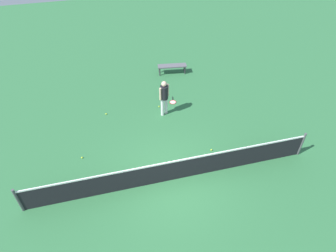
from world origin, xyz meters
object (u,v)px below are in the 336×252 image
Objects in this scene: tennis_racket_near_player at (173,102)px; tennis_ball_midcourt at (211,150)px; tennis_ball_near_player at (106,114)px; player_near_side at (164,95)px; tennis_ball_by_net at (82,158)px; tennis_ball_baseline at (159,107)px; courtside_bench at (172,66)px.

tennis_ball_midcourt is at bearing 100.49° from tennis_racket_near_player.
tennis_ball_near_player is 4.99m from tennis_ball_midcourt.
player_near_side is 25.76× the size of tennis_ball_near_player.
tennis_ball_by_net is at bearing 64.69° from tennis_ball_near_player.
tennis_ball_by_net is (3.68, 1.84, -0.98)m from player_near_side.
tennis_racket_near_player is at bearing -162.94° from tennis_ball_baseline.
player_near_side is 3.51m from courtside_bench.
tennis_ball_baseline is at bearing 63.58° from courtside_bench.
tennis_ball_baseline is (1.35, -3.21, 0.00)m from tennis_ball_midcourt.
player_near_side is 1.10× the size of courtside_bench.
tennis_racket_near_player is 9.19× the size of tennis_ball_by_net.
courtside_bench is at bearing -116.42° from tennis_ball_baseline.
player_near_side reaches higher than courtside_bench.
courtside_bench reaches higher than tennis_ball_midcourt.
tennis_racket_near_player is (-0.60, -0.75, -1.00)m from player_near_side.
tennis_ball_near_player is 2.69m from tennis_ball_by_net.
tennis_ball_midcourt is at bearing 114.70° from player_near_side.
courtside_bench is (-0.63, -2.49, 0.40)m from tennis_racket_near_player.
player_near_side is at bearing -153.51° from tennis_ball_by_net.
courtside_bench is at bearing -144.88° from tennis_ball_near_player.
player_near_side is at bearing 69.28° from courtside_bench.
tennis_ball_near_player is 4.61m from courtside_bench.
tennis_ball_near_player and tennis_ball_baseline have the same top height.
tennis_racket_near_player is at bearing -148.83° from tennis_ball_by_net.
tennis_ball_baseline is at bearing 17.06° from tennis_racket_near_player.
tennis_ball_by_net and tennis_ball_midcourt have the same top height.
tennis_racket_near_player is 9.19× the size of tennis_ball_midcourt.
player_near_side is 4.23m from tennis_ball_by_net.
tennis_ball_by_net is at bearing 45.96° from courtside_bench.
player_near_side reaches higher than tennis_ball_baseline.
courtside_bench is at bearing -134.04° from tennis_ball_by_net.
tennis_ball_baseline is (-3.56, -2.37, 0.00)m from tennis_ball_by_net.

